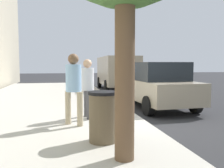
{
  "coord_description": "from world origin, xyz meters",
  "views": [
    {
      "loc": [
        -6.6,
        2.24,
        1.7
      ],
      "look_at": [
        0.48,
        0.77,
        1.1
      ],
      "focal_mm": 38.85,
      "sensor_mm": 36.0,
      "label": 1
    }
  ],
  "objects": [
    {
      "name": "parking_meter",
      "position": [
        0.63,
        0.47,
        1.17
      ],
      "size": [
        0.36,
        0.12,
        1.41
      ],
      "color": "gray",
      "rests_on": "sidewalk_slab"
    },
    {
      "name": "sidewalk_slab",
      "position": [
        0.0,
        3.0,
        0.07
      ],
      "size": [
        28.0,
        6.0,
        0.15
      ],
      "primitive_type": "cube",
      "color": "#B7B2A8",
      "rests_on": "ground_plane"
    },
    {
      "name": "parked_van_far",
      "position": [
        9.12,
        -1.35,
        1.26
      ],
      "size": [
        5.25,
        2.23,
        2.18
      ],
      "color": "gray",
      "rests_on": "ground_plane"
    },
    {
      "name": "trash_bin",
      "position": [
        -1.92,
        1.45,
        0.66
      ],
      "size": [
        0.59,
        0.59,
        1.01
      ],
      "color": "brown",
      "rests_on": "sidewalk_slab"
    },
    {
      "name": "pedestrian_at_meter",
      "position": [
        0.3,
        1.52,
        1.13
      ],
      "size": [
        0.52,
        0.37,
        1.69
      ],
      "rotation": [
        0.0,
        0.0,
        -1.45
      ],
      "color": "#47474C",
      "rests_on": "sidewalk_slab"
    },
    {
      "name": "pedestrian_bystander",
      "position": [
        -0.46,
        1.95,
        1.23
      ],
      "size": [
        0.42,
        0.43,
        1.81
      ],
      "rotation": [
        0.0,
        0.0,
        -0.77
      ],
      "color": "tan",
      "rests_on": "sidewalk_slab"
    },
    {
      "name": "parked_sedan_near",
      "position": [
        2.27,
        -1.35,
        0.89
      ],
      "size": [
        4.47,
        2.11,
        1.77
      ],
      "color": "gray",
      "rests_on": "ground_plane"
    },
    {
      "name": "ground_plane",
      "position": [
        0.0,
        0.0,
        0.0
      ],
      "size": [
        80.0,
        80.0,
        0.0
      ],
      "primitive_type": "plane",
      "color": "#2B2B2D",
      "rests_on": "ground"
    }
  ]
}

